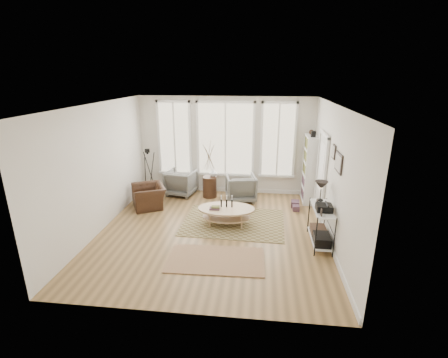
# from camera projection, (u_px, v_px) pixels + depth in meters

# --- Properties ---
(room) EXTENTS (5.50, 5.54, 2.90)m
(room) POSITION_uv_depth(u_px,v_px,m) (213.00, 173.00, 7.16)
(room) COLOR #9A7544
(room) RESTS_ON ground
(bay_window) EXTENTS (4.14, 0.12, 2.24)m
(bay_window) POSITION_uv_depth(u_px,v_px,m) (225.00, 141.00, 9.64)
(bay_window) COLOR tan
(bay_window) RESTS_ON ground
(door) EXTENTS (0.09, 1.06, 2.22)m
(door) POSITION_uv_depth(u_px,v_px,m) (321.00, 175.00, 8.04)
(door) COLOR silver
(door) RESTS_ON ground
(bookcase) EXTENTS (0.31, 0.85, 2.06)m
(bookcase) POSITION_uv_depth(u_px,v_px,m) (309.00, 169.00, 9.12)
(bookcase) COLOR white
(bookcase) RESTS_ON ground
(low_shelf) EXTENTS (0.38, 1.08, 1.30)m
(low_shelf) POSITION_uv_depth(u_px,v_px,m) (321.00, 222.00, 6.88)
(low_shelf) COLOR white
(low_shelf) RESTS_ON ground
(wall_art) EXTENTS (0.04, 0.88, 0.44)m
(wall_art) POSITION_uv_depth(u_px,v_px,m) (337.00, 160.00, 6.46)
(wall_art) COLOR black
(wall_art) RESTS_ON ground
(rug_main) EXTENTS (2.53, 1.93, 0.01)m
(rug_main) POSITION_uv_depth(u_px,v_px,m) (234.00, 222.00, 8.04)
(rug_main) COLOR brown
(rug_main) RESTS_ON ground
(rug_runner) EXTENTS (1.93, 1.11, 0.01)m
(rug_runner) POSITION_uv_depth(u_px,v_px,m) (216.00, 259.00, 6.41)
(rug_runner) COLOR brown
(rug_runner) RESTS_ON ground
(coffee_table) EXTENTS (1.39, 0.91, 0.63)m
(coffee_table) POSITION_uv_depth(u_px,v_px,m) (226.00, 212.00, 7.83)
(coffee_table) COLOR tan
(coffee_table) RESTS_ON ground
(armchair_left) EXTENTS (0.95, 0.97, 0.76)m
(armchair_left) POSITION_uv_depth(u_px,v_px,m) (181.00, 182.00, 9.79)
(armchair_left) COLOR slate
(armchair_left) RESTS_ON ground
(armchair_right) EXTENTS (0.97, 0.99, 0.76)m
(armchair_right) POSITION_uv_depth(u_px,v_px,m) (241.00, 188.00, 9.32)
(armchair_right) COLOR slate
(armchair_right) RESTS_ON ground
(side_table) EXTENTS (0.41, 0.41, 1.74)m
(side_table) POSITION_uv_depth(u_px,v_px,m) (209.00, 170.00, 9.46)
(side_table) COLOR #3A2317
(side_table) RESTS_ON ground
(vase) EXTENTS (0.28, 0.28, 0.23)m
(vase) POSITION_uv_depth(u_px,v_px,m) (213.00, 173.00, 9.54)
(vase) COLOR silver
(vase) RESTS_ON side_table
(accent_chair) EXTENTS (1.20, 1.16, 0.61)m
(accent_chair) POSITION_uv_depth(u_px,v_px,m) (149.00, 196.00, 8.90)
(accent_chair) COLOR #3A2317
(accent_chair) RESTS_ON ground
(tripod_camera) EXTENTS (0.50, 0.50, 1.41)m
(tripod_camera) POSITION_uv_depth(u_px,v_px,m) (149.00, 174.00, 9.71)
(tripod_camera) COLOR black
(tripod_camera) RESTS_ON ground
(book_stack_near) EXTENTS (0.23, 0.28, 0.17)m
(book_stack_near) POSITION_uv_depth(u_px,v_px,m) (295.00, 204.00, 8.94)
(book_stack_near) COLOR maroon
(book_stack_near) RESTS_ON ground
(book_stack_far) EXTENTS (0.17, 0.22, 0.14)m
(book_stack_far) POSITION_uv_depth(u_px,v_px,m) (296.00, 208.00, 8.71)
(book_stack_far) COLOR maroon
(book_stack_far) RESTS_ON ground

